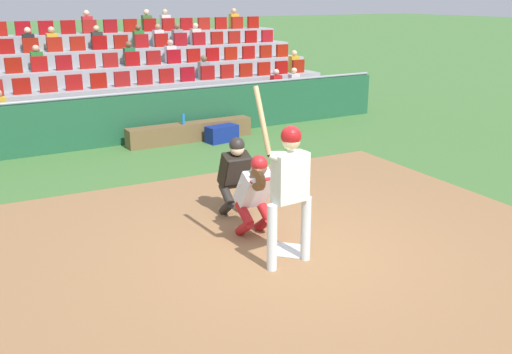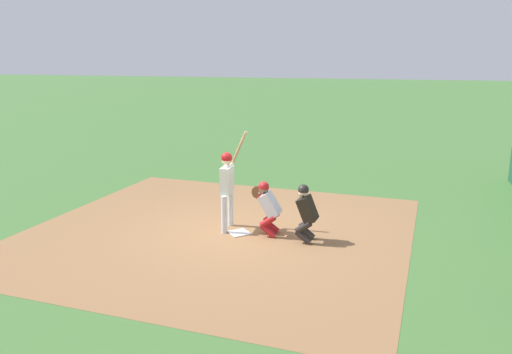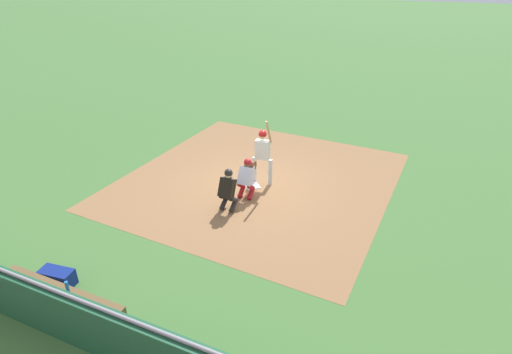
{
  "view_description": "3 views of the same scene",
  "coord_description": "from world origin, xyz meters",
  "px_view_note": "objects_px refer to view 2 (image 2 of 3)",
  "views": [
    {
      "loc": [
        3.98,
        5.95,
        3.32
      ],
      "look_at": [
        0.14,
        -0.59,
        0.92
      ],
      "focal_mm": 40.3,
      "sensor_mm": 36.0,
      "label": 1
    },
    {
      "loc": [
        -10.35,
        -3.5,
        3.96
      ],
      "look_at": [
        0.58,
        -0.23,
        1.21
      ],
      "focal_mm": 35.46,
      "sensor_mm": 36.0,
      "label": 2
    },
    {
      "loc": [
        4.84,
        -10.56,
        6.38
      ],
      "look_at": [
        0.6,
        -1.05,
        0.96
      ],
      "focal_mm": 28.9,
      "sensor_mm": 36.0,
      "label": 3
    }
  ],
  "objects_px": {
    "catcher_crouching": "(268,205)",
    "home_plate_umpire": "(306,210)",
    "batter_at_plate": "(227,182)",
    "home_plate_marker": "(239,233)"
  },
  "relations": [
    {
      "from": "catcher_crouching",
      "to": "batter_at_plate",
      "type": "bearing_deg",
      "value": 84.65
    },
    {
      "from": "batter_at_plate",
      "to": "home_plate_umpire",
      "type": "relative_size",
      "value": 1.77
    },
    {
      "from": "batter_at_plate",
      "to": "catcher_crouching",
      "type": "relative_size",
      "value": 1.83
    },
    {
      "from": "batter_at_plate",
      "to": "catcher_crouching",
      "type": "height_order",
      "value": "batter_at_plate"
    },
    {
      "from": "home_plate_marker",
      "to": "catcher_crouching",
      "type": "relative_size",
      "value": 0.35
    },
    {
      "from": "catcher_crouching",
      "to": "home_plate_umpire",
      "type": "distance_m",
      "value": 0.92
    },
    {
      "from": "home_plate_marker",
      "to": "catcher_crouching",
      "type": "xyz_separation_m",
      "value": [
        0.12,
        -0.64,
        0.69
      ]
    },
    {
      "from": "home_plate_umpire",
      "to": "home_plate_marker",
      "type": "bearing_deg",
      "value": 87.93
    },
    {
      "from": "batter_at_plate",
      "to": "home_plate_umpire",
      "type": "height_order",
      "value": "batter_at_plate"
    },
    {
      "from": "catcher_crouching",
      "to": "home_plate_umpire",
      "type": "height_order",
      "value": "home_plate_umpire"
    }
  ]
}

